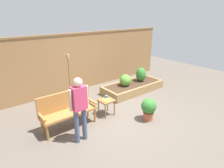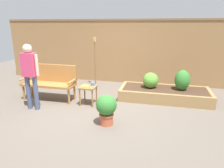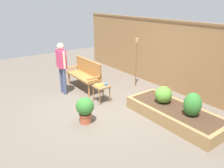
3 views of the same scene
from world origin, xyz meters
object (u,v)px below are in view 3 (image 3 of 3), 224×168
Objects in this scene: cup_on_table at (106,84)px; potted_boxwood at (85,108)px; shrub_far_corner at (193,104)px; tiki_torch at (136,54)px; book_on_table at (99,85)px; side_table at (101,88)px; garden_bench at (85,72)px; person_by_bench at (62,64)px; shrub_near_bench at (163,95)px.

potted_boxwood is (0.66, -1.06, -0.15)m from cup_on_table.
tiki_torch is at bearing 164.32° from shrub_far_corner.
book_on_table is at bearing -132.08° from cup_on_table.
book_on_table is (-0.06, -0.06, 0.10)m from side_table.
book_on_table is at bearing -159.19° from shrub_far_corner.
side_table is (1.15, -0.16, -0.15)m from garden_bench.
shrub_far_corner reaches higher than side_table.
cup_on_table is 0.21m from book_on_table.
person_by_bench reaches higher than potted_boxwood.
shrub_far_corner is 3.82m from person_by_bench.
tiki_torch is (0.81, 1.44, 0.56)m from garden_bench.
garden_bench reaches higher than shrub_near_bench.
garden_bench is at bearing 177.38° from cup_on_table.
garden_bench is 3.00× the size of side_table.
potted_boxwood is 2.86m from tiki_torch.
cup_on_table is at bearing 50.55° from side_table.
shrub_near_bench is 0.82m from shrub_far_corner.
tiki_torch is at bearing 112.87° from potted_boxwood.
shrub_near_bench is 2.07m from tiki_torch.
shrub_far_corner reaches higher than cup_on_table.
potted_boxwood is at bearing -53.63° from book_on_table.
shrub_near_bench reaches higher than book_on_table.
shrub_far_corner is at bearing 15.63° from book_on_table.
tiki_torch is at bearing 60.58° from garden_bench.
cup_on_table is 0.07× the size of tiki_torch.
potted_boxwood is (0.80, -0.90, -0.13)m from book_on_table.
garden_bench is 1.74m from tiki_torch.
shrub_far_corner is at bearing 18.46° from cup_on_table.
shrub_far_corner reaches higher than potted_boxwood.
shrub_far_corner is at bearing 48.72° from potted_boxwood.
potted_boxwood is (0.74, -0.96, -0.03)m from side_table.
garden_bench is at bearing 149.47° from potted_boxwood.
tiki_torch is at bearing 101.95° from side_table.
side_table is 1.78m from tiki_torch.
garden_bench reaches higher than cup_on_table.
book_on_table is 0.12× the size of tiki_torch.
person_by_bench reaches higher than side_table.
garden_bench is at bearing -168.73° from shrub_far_corner.
side_table is 2.48m from shrub_far_corner.
cup_on_table is 1.25m from potted_boxwood.
book_on_table is at bearing -80.42° from tiki_torch.
book_on_table is 0.30× the size of potted_boxwood.
shrub_far_corner is (2.24, 0.75, 0.05)m from cup_on_table.
garden_bench is 1.11m from book_on_table.
shrub_near_bench reaches higher than side_table.
book_on_table is at bearing -11.07° from garden_bench.
shrub_far_corner is at bearing 22.45° from person_by_bench.
cup_on_table is 0.08× the size of person_by_bench.
person_by_bench is at bearing -151.09° from cup_on_table.
person_by_bench is at bearing 169.65° from potted_boxwood.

